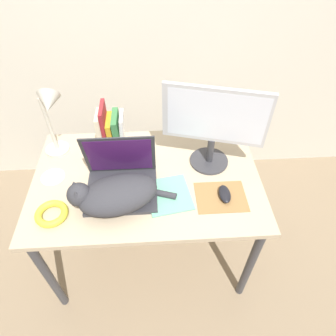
{
  "coord_description": "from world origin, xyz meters",
  "views": [
    {
      "loc": [
        0.05,
        -0.66,
        1.86
      ],
      "look_at": [
        0.11,
        0.34,
        0.82
      ],
      "focal_mm": 32.0,
      "sensor_mm": 36.0,
      "label": 1
    }
  ],
  "objects": [
    {
      "name": "ground_plane",
      "position": [
        0.0,
        0.0,
        0.0
      ],
      "size": [
        12.0,
        12.0,
        0.0
      ],
      "primitive_type": "plane",
      "color": "#847056"
    },
    {
      "name": "desk_lamp",
      "position": [
        -0.46,
        0.58,
        0.99
      ],
      "size": [
        0.17,
        0.17,
        0.41
      ],
      "color": "beige",
      "rests_on": "desk"
    },
    {
      "name": "mousepad",
      "position": [
        0.36,
        0.22,
        0.72
      ],
      "size": [
        0.24,
        0.19,
        0.0
      ],
      "color": "olive",
      "rests_on": "desk"
    },
    {
      "name": "book_row",
      "position": [
        -0.19,
        0.64,
        0.83
      ],
      "size": [
        0.15,
        0.16,
        0.26
      ],
      "color": "beige",
      "rests_on": "desk"
    },
    {
      "name": "laptop",
      "position": [
        -0.12,
        0.31,
        0.78
      ],
      "size": [
        0.34,
        0.28,
        0.29
      ],
      "color": "#2D2D33",
      "rests_on": "desk"
    },
    {
      "name": "computer_mouse",
      "position": [
        0.38,
        0.23,
        0.74
      ],
      "size": [
        0.06,
        0.11,
        0.03
      ],
      "color": "black",
      "rests_on": "mousepad"
    },
    {
      "name": "wall_back",
      "position": [
        0.0,
        1.21,
        1.3
      ],
      "size": [
        8.0,
        0.05,
        2.6
      ],
      "color": "beige",
      "rests_on": "ground_plane"
    },
    {
      "name": "external_monitor",
      "position": [
        0.34,
        0.47,
        0.98
      ],
      "size": [
        0.49,
        0.2,
        0.45
      ],
      "color": "#333338",
      "rests_on": "desk"
    },
    {
      "name": "cable_coil",
      "position": [
        -0.43,
        0.16,
        0.74
      ],
      "size": [
        0.15,
        0.15,
        0.03
      ],
      "color": "gold",
      "rests_on": "desk"
    },
    {
      "name": "cd_disc",
      "position": [
        -0.48,
        0.41,
        0.72
      ],
      "size": [
        0.12,
        0.12,
        0.0
      ],
      "color": "silver",
      "rests_on": "desk"
    },
    {
      "name": "notepad",
      "position": [
        0.11,
        0.25,
        0.73
      ],
      "size": [
        0.24,
        0.26,
        0.01
      ],
      "color": "#6BBC93",
      "rests_on": "desk"
    },
    {
      "name": "desk",
      "position": [
        0.0,
        0.38,
        0.64
      ],
      "size": [
        1.16,
        0.75,
        0.72
      ],
      "color": "tan",
      "rests_on": "ground_plane"
    },
    {
      "name": "cat",
      "position": [
        -0.14,
        0.21,
        0.8
      ],
      "size": [
        0.5,
        0.31,
        0.16
      ],
      "color": "#333338",
      "rests_on": "desk"
    }
  ]
}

